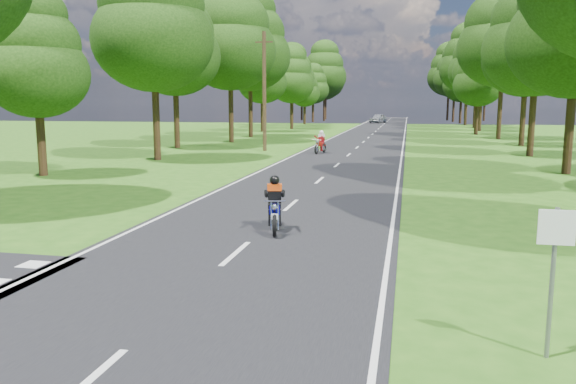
# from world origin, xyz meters

# --- Properties ---
(ground) EXTENTS (160.00, 160.00, 0.00)m
(ground) POSITION_xyz_m (0.00, 0.00, 0.00)
(ground) COLOR #265413
(ground) RESTS_ON ground
(main_road) EXTENTS (7.00, 140.00, 0.02)m
(main_road) POSITION_xyz_m (0.00, 50.00, 0.01)
(main_road) COLOR black
(main_road) RESTS_ON ground
(road_markings) EXTENTS (7.40, 140.00, 0.01)m
(road_markings) POSITION_xyz_m (-0.14, 48.13, 0.02)
(road_markings) COLOR silver
(road_markings) RESTS_ON main_road
(treeline) EXTENTS (40.00, 115.35, 14.78)m
(treeline) POSITION_xyz_m (1.43, 60.06, 8.25)
(treeline) COLOR black
(treeline) RESTS_ON ground
(telegraph_pole) EXTENTS (1.20, 0.26, 8.00)m
(telegraph_pole) POSITION_xyz_m (-6.00, 28.00, 4.07)
(telegraph_pole) COLOR #382616
(telegraph_pole) RESTS_ON ground
(road_sign) EXTENTS (0.45, 0.07, 2.00)m
(road_sign) POSITION_xyz_m (5.50, -2.01, 1.34)
(road_sign) COLOR slate
(road_sign) RESTS_ON ground
(rider_near_blue) EXTENTS (0.94, 1.79, 1.42)m
(rider_near_blue) POSITION_xyz_m (0.32, 4.37, 0.73)
(rider_near_blue) COLOR #0E0C88
(rider_near_blue) RESTS_ON main_road
(rider_far_red) EXTENTS (0.91, 1.86, 1.48)m
(rider_far_red) POSITION_xyz_m (-1.93, 26.73, 0.76)
(rider_far_red) COLOR #B41B0D
(rider_far_red) RESTS_ON main_road
(distant_car) EXTENTS (2.94, 4.69, 1.49)m
(distant_car) POSITION_xyz_m (-1.15, 82.94, 0.76)
(distant_car) COLOR #A8ABAF
(distant_car) RESTS_ON main_road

